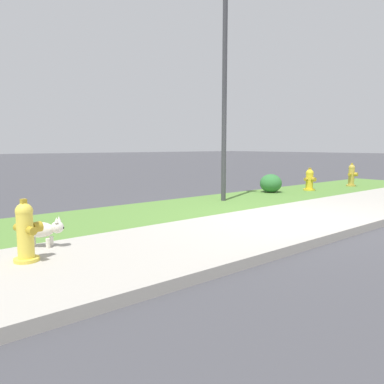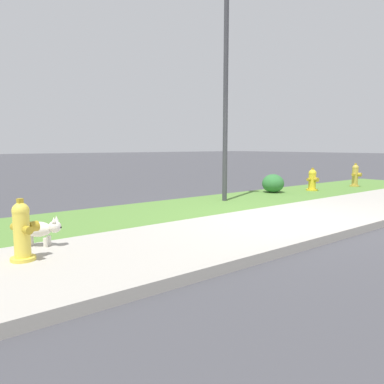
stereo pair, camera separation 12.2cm
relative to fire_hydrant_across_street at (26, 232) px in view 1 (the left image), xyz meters
name	(u,v)px [view 1 (the left image)]	position (x,y,z in m)	size (l,w,h in m)	color
ground_plane	(290,220)	(4.29, -0.44, -0.34)	(120.00, 120.00, 0.00)	#424247
sidewalk_pavement	(290,219)	(4.29, -0.44, -0.34)	(18.00, 2.29, 0.01)	#ADA89E
grass_verge	(205,204)	(4.29, 1.80, -0.34)	(18.00, 2.19, 0.01)	#568438
street_curb	(359,228)	(4.29, -1.66, -0.28)	(18.00, 0.16, 0.12)	#ADA89E
fire_hydrant_across_street	(26,232)	(0.00, 0.00, 0.00)	(0.34, 0.37, 0.71)	yellow
fire_hydrant_near_corner	(352,175)	(10.35, 1.58, 0.01)	(0.37, 0.34, 0.74)	gold
fire_hydrant_mid_block	(310,180)	(8.34, 1.81, -0.03)	(0.40, 0.37, 0.66)	yellow
small_white_dog	(44,230)	(0.35, 0.48, -0.11)	(0.45, 0.41, 0.40)	silver
street_lamp	(225,51)	(4.98, 1.94, 3.06)	(0.32, 0.32, 5.23)	#3D3D42
shrub_bush_mid_verge	(271,183)	(7.11, 2.23, -0.09)	(0.60, 0.60, 0.51)	#337538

